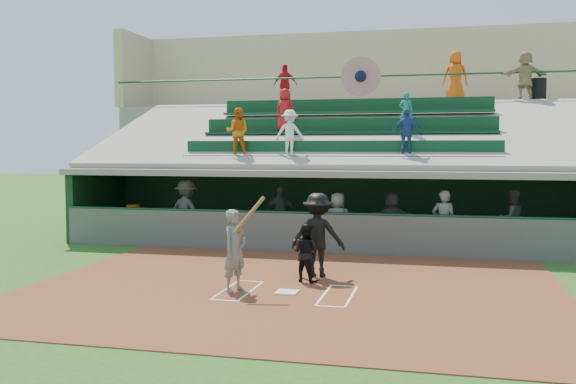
% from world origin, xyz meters
% --- Properties ---
extents(ground, '(100.00, 100.00, 0.00)m').
position_xyz_m(ground, '(0.00, 0.00, 0.00)').
color(ground, '#275518').
rests_on(ground, ground).
extents(dirt_slab, '(11.00, 9.00, 0.02)m').
position_xyz_m(dirt_slab, '(0.00, 0.50, 0.01)').
color(dirt_slab, brown).
rests_on(dirt_slab, ground).
extents(home_plate, '(0.43, 0.43, 0.03)m').
position_xyz_m(home_plate, '(0.00, 0.00, 0.04)').
color(home_plate, white).
rests_on(home_plate, dirt_slab).
extents(batters_box_chalk, '(2.65, 1.85, 0.01)m').
position_xyz_m(batters_box_chalk, '(0.00, 0.00, 0.02)').
color(batters_box_chalk, silver).
rests_on(batters_box_chalk, dirt_slab).
extents(dugout_floor, '(16.00, 3.50, 0.04)m').
position_xyz_m(dugout_floor, '(0.00, 6.75, 0.02)').
color(dugout_floor, gray).
rests_on(dugout_floor, ground).
extents(concourse_slab, '(20.00, 3.00, 4.60)m').
position_xyz_m(concourse_slab, '(0.00, 13.50, 2.30)').
color(concourse_slab, gray).
rests_on(concourse_slab, ground).
extents(grandstand, '(20.40, 10.40, 7.80)m').
position_xyz_m(grandstand, '(-0.01, 10.51, 2.26)').
color(grandstand, '#545954').
rests_on(grandstand, ground).
extents(batter_at_plate, '(0.93, 0.78, 1.95)m').
position_xyz_m(batter_at_plate, '(-1.06, -0.08, 0.86)').
color(batter_at_plate, '#5D605B').
rests_on(batter_at_plate, dirt_slab).
extents(catcher, '(0.74, 0.66, 1.27)m').
position_xyz_m(catcher, '(0.14, 1.15, 0.65)').
color(catcher, black).
rests_on(catcher, dirt_slab).
extents(home_umpire, '(1.22, 0.70, 1.89)m').
position_xyz_m(home_umpire, '(0.29, 1.79, 0.96)').
color(home_umpire, black).
rests_on(home_umpire, dirt_slab).
extents(dugout_bench, '(15.95, 4.70, 0.49)m').
position_xyz_m(dugout_bench, '(-0.28, 7.98, 0.29)').
color(dugout_bench, brown).
rests_on(dugout_bench, dugout_floor).
extents(white_table, '(0.87, 0.78, 0.63)m').
position_xyz_m(white_table, '(-6.61, 6.41, 0.35)').
color(white_table, silver).
rests_on(white_table, dugout_floor).
extents(water_cooler, '(0.44, 0.44, 0.44)m').
position_xyz_m(water_cooler, '(-6.63, 6.46, 0.89)').
color(water_cooler, orange).
rests_on(water_cooler, white_table).
extents(dugout_player_a, '(1.38, 1.06, 1.89)m').
position_xyz_m(dugout_player_a, '(-4.64, 6.09, 0.98)').
color(dugout_player_a, '#565853').
rests_on(dugout_player_a, dugout_floor).
extents(dugout_player_b, '(1.08, 0.77, 1.70)m').
position_xyz_m(dugout_player_b, '(-1.85, 6.92, 0.89)').
color(dugout_player_b, '#52544F').
rests_on(dugout_player_b, dugout_floor).
extents(dugout_player_c, '(0.85, 0.60, 1.63)m').
position_xyz_m(dugout_player_c, '(0.16, 5.49, 0.85)').
color(dugout_player_c, '#5D605B').
rests_on(dugout_player_c, dugout_floor).
extents(dugout_player_d, '(1.50, 0.50, 1.61)m').
position_xyz_m(dugout_player_d, '(1.61, 6.58, 0.84)').
color(dugout_player_d, '#525550').
rests_on(dugout_player_d, dugout_floor).
extents(dugout_player_e, '(0.65, 0.44, 1.75)m').
position_xyz_m(dugout_player_e, '(3.08, 5.40, 0.91)').
color(dugout_player_e, '#5E615B').
rests_on(dugout_player_e, dugout_floor).
extents(dugout_player_f, '(1.02, 0.92, 1.72)m').
position_xyz_m(dugout_player_f, '(4.96, 6.66, 0.90)').
color(dugout_player_f, '#545652').
rests_on(dugout_player_f, dugout_floor).
extents(trash_bin, '(0.54, 0.54, 0.81)m').
position_xyz_m(trash_bin, '(6.36, 12.34, 5.00)').
color(trash_bin, black).
rests_on(trash_bin, concourse_slab).
extents(concourse_staff_a, '(0.94, 0.40, 1.60)m').
position_xyz_m(concourse_staff_a, '(-3.04, 12.47, 5.40)').
color(concourse_staff_a, red).
rests_on(concourse_staff_a, concourse_slab).
extents(concourse_staff_b, '(1.01, 0.73, 1.92)m').
position_xyz_m(concourse_staff_b, '(3.46, 12.51, 5.56)').
color(concourse_staff_b, '#DE540D').
rests_on(concourse_staff_b, concourse_slab).
extents(concourse_staff_c, '(1.70, 0.83, 1.76)m').
position_xyz_m(concourse_staff_c, '(5.86, 12.05, 5.48)').
color(concourse_staff_c, tan).
rests_on(concourse_staff_c, concourse_slab).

